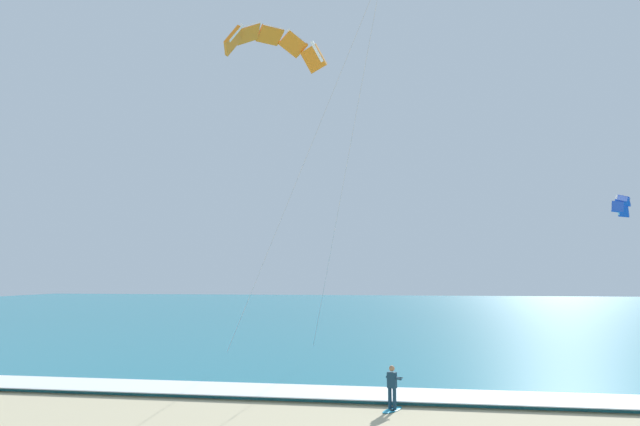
% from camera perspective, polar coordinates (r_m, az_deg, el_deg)
% --- Properties ---
extents(sea, '(200.00, 120.00, 0.20)m').
position_cam_1_polar(sea, '(83.92, 11.73, -9.58)').
color(sea, teal).
rests_on(sea, ground).
extents(surf_foam, '(200.00, 2.80, 0.04)m').
position_cam_1_polar(surf_foam, '(25.45, 18.05, -17.17)').
color(surf_foam, white).
rests_on(surf_foam, sea).
extents(surfboard, '(0.98, 1.46, 0.09)m').
position_cam_1_polar(surfboard, '(23.32, 7.25, -18.94)').
color(surfboard, '#239EC6').
rests_on(surfboard, ground).
extents(kitesurfer, '(0.66, 0.65, 1.69)m').
position_cam_1_polar(kitesurfer, '(23.16, 7.24, -16.73)').
color(kitesurfer, '#143347').
rests_on(kitesurfer, ground).
extents(kite_primary, '(9.15, 10.07, 18.52)m').
position_cam_1_polar(kite_primary, '(34.78, -4.72, 16.59)').
color(kite_primary, orange).
extents(kite_distant, '(3.21, 5.44, 2.07)m').
position_cam_1_polar(kite_distant, '(63.65, 27.95, 0.89)').
color(kite_distant, blue).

